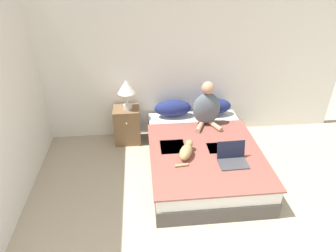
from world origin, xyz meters
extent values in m
cube|color=white|center=(0.00, 3.56, 1.27)|extent=(5.25, 0.05, 2.55)
cube|color=#4C4742|center=(0.18, 2.49, 0.11)|extent=(1.43, 2.02, 0.22)
cube|color=silver|center=(0.18, 2.49, 0.31)|extent=(1.41, 1.99, 0.17)
cube|color=brown|center=(0.18, 2.28, 0.41)|extent=(1.47, 1.62, 0.02)
cube|color=#B2BC70|center=(0.34, 2.38, 0.41)|extent=(0.24, 0.25, 0.01)
cube|color=#B2BC70|center=(-0.24, 2.47, 0.41)|extent=(0.33, 0.33, 0.01)
ellipsoid|color=navy|center=(-0.14, 3.34, 0.55)|extent=(0.59, 0.26, 0.26)
ellipsoid|color=navy|center=(0.50, 3.34, 0.55)|extent=(0.59, 0.26, 0.26)
ellipsoid|color=slate|center=(0.33, 3.05, 0.67)|extent=(0.41, 0.23, 0.50)
sphere|color=tan|center=(0.33, 3.05, 1.00)|extent=(0.19, 0.19, 0.19)
cylinder|color=tan|center=(0.22, 2.91, 0.45)|extent=(0.18, 0.29, 0.07)
cylinder|color=tan|center=(0.44, 2.91, 0.45)|extent=(0.18, 0.29, 0.07)
ellipsoid|color=tan|center=(-0.10, 2.22, 0.49)|extent=(0.26, 0.34, 0.15)
sphere|color=tan|center=(-0.03, 2.38, 0.51)|extent=(0.10, 0.10, 0.10)
cone|color=tan|center=(-0.06, 2.39, 0.55)|extent=(0.05, 0.05, 0.05)
cone|color=tan|center=(-0.01, 2.36, 0.55)|extent=(0.05, 0.05, 0.05)
cylinder|color=tan|center=(-0.18, 2.04, 0.43)|extent=(0.17, 0.05, 0.03)
cube|color=#424247|center=(0.46, 2.01, 0.43)|extent=(0.36, 0.24, 0.02)
cube|color=black|center=(0.46, 2.14, 0.55)|extent=(0.36, 0.07, 0.23)
cube|color=brown|center=(-0.87, 3.31, 0.30)|extent=(0.40, 0.35, 0.59)
sphere|color=tan|center=(-0.87, 3.13, 0.43)|extent=(0.03, 0.03, 0.03)
cylinder|color=beige|center=(-0.84, 3.31, 0.63)|extent=(0.13, 0.13, 0.07)
cylinder|color=beige|center=(-0.84, 3.31, 0.76)|extent=(0.02, 0.02, 0.20)
cone|color=white|center=(-0.84, 3.31, 0.96)|extent=(0.27, 0.27, 0.20)
camera|label=1|loc=(-0.63, -0.84, 2.71)|focal=32.00mm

